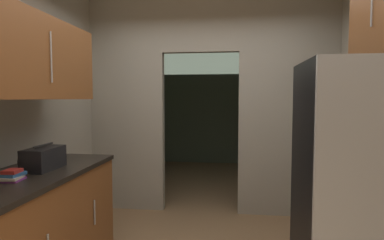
# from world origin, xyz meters

# --- Properties ---
(kitchen_partition) EXTENTS (3.16, 0.12, 2.81)m
(kitchen_partition) POSITION_xyz_m (0.03, 1.64, 1.51)
(kitchen_partition) COLOR #ADA899
(kitchen_partition) RESTS_ON ground
(adjoining_room_shell) EXTENTS (3.16, 3.25, 2.81)m
(adjoining_room_shell) POSITION_xyz_m (0.00, 3.77, 1.40)
(adjoining_room_shell) COLOR slate
(adjoining_room_shell) RESTS_ON ground
(refrigerator) EXTENTS (0.82, 0.73, 1.73)m
(refrigerator) POSITION_xyz_m (1.18, -0.26, 0.86)
(refrigerator) COLOR black
(refrigerator) RESTS_ON ground
(lower_cabinet_run) EXTENTS (0.68, 1.62, 0.91)m
(lower_cabinet_run) POSITION_xyz_m (-1.24, -0.21, 0.46)
(lower_cabinet_run) COLOR brown
(lower_cabinet_run) RESTS_ON ground
(upper_cabinet_counterside) EXTENTS (0.36, 1.45, 0.63)m
(upper_cabinet_counterside) POSITION_xyz_m (-1.24, -0.21, 1.79)
(upper_cabinet_counterside) COLOR brown
(boombox) EXTENTS (0.20, 0.36, 0.20)m
(boombox) POSITION_xyz_m (-1.21, -0.10, 1.00)
(boombox) COLOR black
(boombox) RESTS_ON lower_cabinet_run
(book_stack) EXTENTS (0.15, 0.17, 0.08)m
(book_stack) POSITION_xyz_m (-1.21, -0.46, 0.95)
(book_stack) COLOR #8C3893
(book_stack) RESTS_ON lower_cabinet_run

